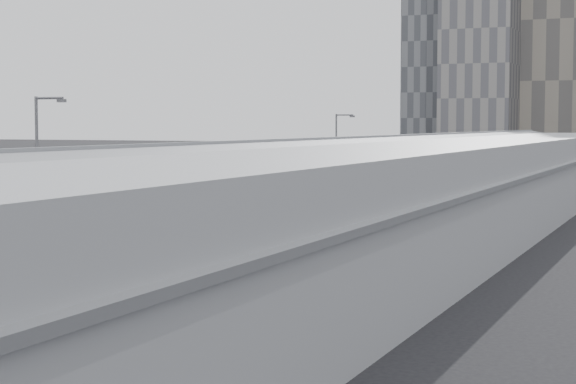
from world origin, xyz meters
The scene contains 21 objects.
sidewalk centered at (9.00, 55.00, 0.06)m, with size 10.00×170.00×0.12m, color gray.
lane_line centered at (-1.50, 55.00, 0.01)m, with size 0.12×160.00×0.02m, color gold.
depot centered at (12.99, 55.00, 3.51)m, with size 12.45×160.40×7.20m.
bus_2 centered at (2.03, 31.98, 1.52)m, with size 3.08×12.42×3.60m.
bus_3 centered at (2.05, 49.75, 1.53)m, with size 3.71×12.58×3.62m.
bus_4 centered at (2.13, 60.95, 1.64)m, with size 2.97×13.36×3.89m.
bus_5 centered at (2.76, 75.65, 1.72)m, with size 3.14×13.97×4.07m.
bus_6 centered at (2.17, 91.88, 1.53)m, with size 2.78×12.43×3.63m.
bus_7 centered at (2.67, 104.60, 1.60)m, with size 2.90×13.04×3.80m.
bus_8 centered at (2.53, 118.34, 1.56)m, with size 2.82×12.62×3.69m.
bus_9 centered at (2.70, 130.15, 1.56)m, with size 3.60×12.79×3.69m.
bus_10 centered at (2.12, 145.24, 1.67)m, with size 3.00×13.55×3.95m.
tree_1 centered at (5.96, 30.23, 3.67)m, with size 1.68×1.68×4.56m.
tree_2 centered at (6.07, 59.44, 3.63)m, with size 1.45×1.45×4.43m.
tree_3 centered at (6.00, 83.69, 2.90)m, with size 1.60×1.60×3.73m.
tree_4 centered at (5.50, 101.42, 3.73)m, with size 2.57×2.57×5.03m.
tree_5 centered at (5.86, 125.61, 3.65)m, with size 1.88×1.88×4.63m.
street_lamp_near centered at (-4.61, 40.46, 5.47)m, with size 2.04×0.22×9.55m.
street_lamp_far centered at (-4.70, 88.38, 5.21)m, with size 2.04×0.22×9.04m.
shipping_container centered at (-4.97, 103.06, 1.31)m, with size 2.23×6.69×2.62m, color #133F1A.
suv centered at (-4.95, 121.50, 0.79)m, with size 2.62×5.69×1.58m, color black.
Camera 1 is at (28.88, -2.93, 8.04)m, focal length 60.00 mm.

